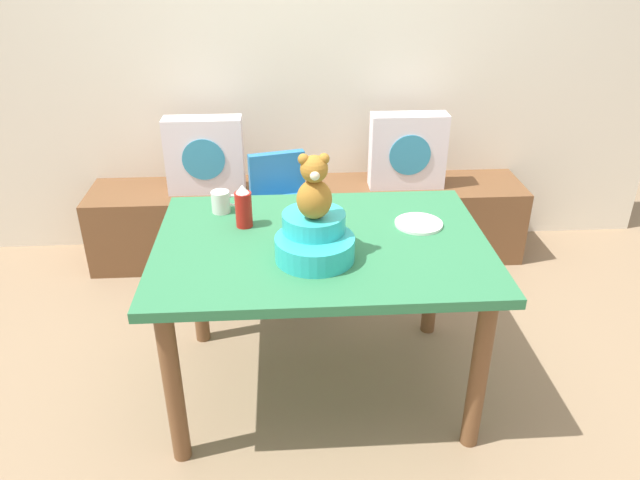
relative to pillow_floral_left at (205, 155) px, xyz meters
The scene contains 12 objects.
ground_plane 1.50m from the pillow_floral_left, 63.71° to the right, with size 8.00×8.00×0.00m, color #8C7256.
back_wall 0.91m from the pillow_floral_left, 26.16° to the left, with size 4.40×0.10×2.60m, color silver.
window_bench 0.74m from the pillow_floral_left, ahead, with size 2.60×0.44×0.46m, color brown.
pillow_floral_left is the anchor object (origin of this frame).
pillow_floral_right 1.18m from the pillow_floral_left, ahead, with size 0.44×0.15×0.44m.
dining_table 1.34m from the pillow_floral_left, 63.71° to the right, with size 1.33×0.94×0.74m.
highchair 0.63m from the pillow_floral_left, 43.24° to the right, with size 0.40×0.50×0.79m.
infant_seat_teal 1.44m from the pillow_floral_left, 67.13° to the right, with size 0.30×0.33×0.16m.
teddy_bear 1.47m from the pillow_floral_left, 67.14° to the right, with size 0.13×0.12×0.25m.
ketchup_bottle 1.09m from the pillow_floral_left, 75.03° to the right, with size 0.07×0.07×0.18m.
coffee_mug 0.92m from the pillow_floral_left, 79.01° to the right, with size 0.12×0.08×0.09m.
dinner_plate_near 1.48m from the pillow_floral_left, 47.09° to the right, with size 0.20×0.20×0.01m, color white.
Camera 1 is at (-0.14, -2.12, 1.87)m, focal length 33.94 mm.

